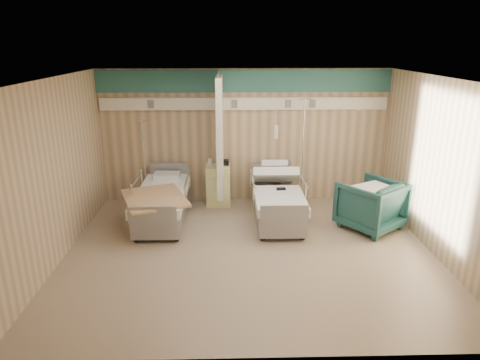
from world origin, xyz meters
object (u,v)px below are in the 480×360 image
at_px(bed_right, 277,205).
at_px(bedside_cabinet, 218,185).
at_px(bed_left, 163,206).
at_px(iv_stand_left, 146,188).
at_px(iv_stand_right, 301,184).
at_px(visitor_armchair, 371,205).

xyz_separation_m(bed_right, bedside_cabinet, (-1.15, 0.90, 0.11)).
bearing_deg(bedside_cabinet, bed_left, -139.40).
bearing_deg(iv_stand_left, iv_stand_right, -2.48).
xyz_separation_m(iv_stand_right, iv_stand_left, (-3.26, 0.14, -0.09)).
relative_size(iv_stand_right, iv_stand_left, 1.25).
height_order(bed_right, iv_stand_left, iv_stand_left).
bearing_deg(bed_left, visitor_armchair, -6.09).
height_order(visitor_armchair, iv_stand_right, iv_stand_right).
relative_size(bed_left, iv_stand_left, 1.20).
bearing_deg(visitor_armchair, bedside_cabinet, -62.17).
bearing_deg(bed_right, bedside_cabinet, 141.95).
distance_m(bed_left, visitor_armchair, 3.90).
bearing_deg(iv_stand_left, bed_left, -63.05).
xyz_separation_m(bedside_cabinet, iv_stand_right, (1.73, -0.10, 0.04)).
xyz_separation_m(bed_left, bedside_cabinet, (1.05, 0.90, 0.11)).
height_order(bedside_cabinet, iv_stand_right, iv_stand_right).
xyz_separation_m(bedside_cabinet, iv_stand_left, (-1.53, 0.04, -0.06)).
relative_size(bed_left, iv_stand_right, 0.96).
relative_size(bed_right, iv_stand_left, 1.20).
bearing_deg(iv_stand_right, bed_left, -163.91).
bearing_deg(bed_left, iv_stand_right, 16.09).
bearing_deg(visitor_armchair, iv_stand_right, -85.35).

